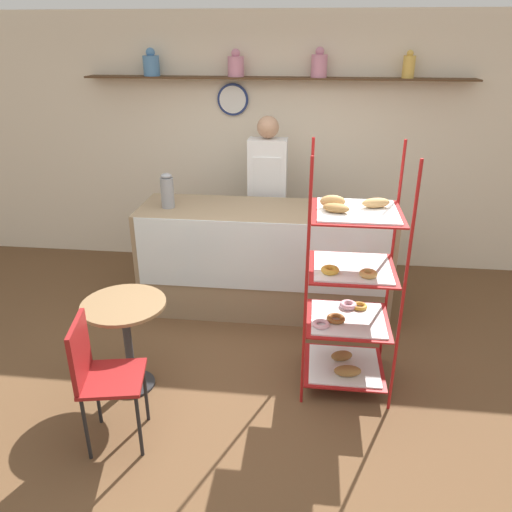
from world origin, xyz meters
The scene contains 9 objects.
ground_plane centered at (0.00, 0.00, 0.00)m, with size 14.00×14.00×0.00m, color brown.
back_wall centered at (0.00, 2.27, 1.37)m, with size 10.00×0.30×2.70m.
display_counter centered at (0.00, 1.12, 0.50)m, with size 2.33×0.75×1.00m.
pastry_rack centered at (0.71, 0.02, 0.78)m, with size 0.65×0.61×1.81m.
person_worker centered at (-0.04, 1.71, 0.97)m, with size 0.38×0.23×1.75m.
cafe_table centered at (-0.88, -0.23, 0.53)m, with size 0.60×0.60×0.72m.
cafe_chair centered at (-0.85, -0.78, 0.56)m, with size 0.45×0.45×0.90m.
coffee_carafe centered at (-0.89, 1.07, 1.16)m, with size 0.12×0.12×0.32m.
donut_tray_counter centered at (0.63, 1.20, 1.02)m, with size 0.37×0.35×0.05m.
Camera 1 is at (0.42, -3.19, 2.45)m, focal length 35.00 mm.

